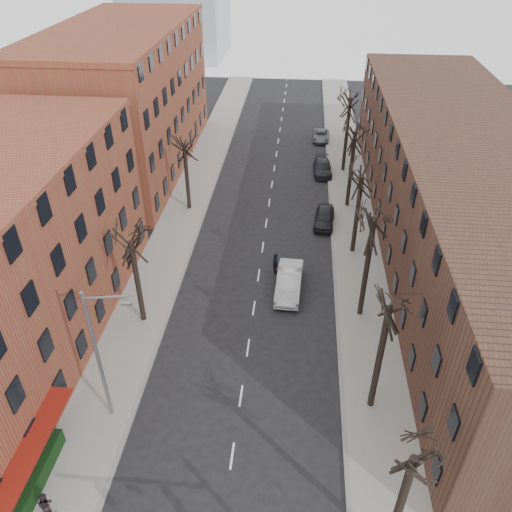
# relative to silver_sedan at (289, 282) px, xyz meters

# --- Properties ---
(sidewalk_left) EXTENTS (4.00, 90.00, 0.15)m
(sidewalk_left) POSITION_rel_silver_sedan_xyz_m (-10.45, 12.75, -0.78)
(sidewalk_left) COLOR gray
(sidewalk_left) RESTS_ON ground
(sidewalk_right) EXTENTS (4.00, 90.00, 0.15)m
(sidewalk_right) POSITION_rel_silver_sedan_xyz_m (5.55, 12.75, -0.78)
(sidewalk_right) COLOR gray
(sidewalk_right) RESTS_ON ground
(building_left_far) EXTENTS (12.00, 28.00, 14.00)m
(building_left_far) POSITION_rel_silver_sedan_xyz_m (-18.45, 21.75, 6.14)
(building_left_far) COLOR brown
(building_left_far) RESTS_ON ground
(building_right) EXTENTS (12.00, 50.00, 10.00)m
(building_right) POSITION_rel_silver_sedan_xyz_m (13.55, 7.75, 4.14)
(building_right) COLOR #472E21
(building_right) RESTS_ON ground
(awning_left) EXTENTS (1.20, 7.00, 0.15)m
(awning_left) POSITION_rel_silver_sedan_xyz_m (-11.85, -16.25, -0.86)
(awning_left) COLOR maroon
(awning_left) RESTS_ON ground
(hedge) EXTENTS (0.80, 6.00, 1.00)m
(hedge) POSITION_rel_silver_sedan_xyz_m (-11.95, -17.25, -0.21)
(hedge) COLOR black
(hedge) RESTS_ON sidewalk_left
(tree_right_b) EXTENTS (5.20, 5.20, 10.80)m
(tree_right_b) POSITION_rel_silver_sedan_xyz_m (5.15, -10.25, -0.86)
(tree_right_b) COLOR black
(tree_right_b) RESTS_ON ground
(tree_right_c) EXTENTS (5.20, 5.20, 11.60)m
(tree_right_c) POSITION_rel_silver_sedan_xyz_m (5.15, -2.25, -0.86)
(tree_right_c) COLOR black
(tree_right_c) RESTS_ON ground
(tree_right_d) EXTENTS (5.20, 5.20, 10.00)m
(tree_right_d) POSITION_rel_silver_sedan_xyz_m (5.15, 5.75, -0.86)
(tree_right_d) COLOR black
(tree_right_d) RESTS_ON ground
(tree_right_e) EXTENTS (5.20, 5.20, 10.80)m
(tree_right_e) POSITION_rel_silver_sedan_xyz_m (5.15, 13.75, -0.86)
(tree_right_e) COLOR black
(tree_right_e) RESTS_ON ground
(tree_right_f) EXTENTS (5.20, 5.20, 11.60)m
(tree_right_f) POSITION_rel_silver_sedan_xyz_m (5.15, 21.75, -0.86)
(tree_right_f) COLOR black
(tree_right_f) RESTS_ON ground
(tree_left_a) EXTENTS (5.20, 5.20, 9.50)m
(tree_left_a) POSITION_rel_silver_sedan_xyz_m (-10.05, -4.25, -0.86)
(tree_left_a) COLOR black
(tree_left_a) RESTS_ON ground
(tree_left_b) EXTENTS (5.20, 5.20, 9.50)m
(tree_left_b) POSITION_rel_silver_sedan_xyz_m (-10.05, 11.75, -0.86)
(tree_left_b) COLOR black
(tree_left_b) RESTS_ON ground
(streetlight) EXTENTS (2.45, 0.22, 9.03)m
(streetlight) POSITION_rel_silver_sedan_xyz_m (-9.48, -12.25, 4.16)
(streetlight) COLOR slate
(streetlight) RESTS_ON ground
(silver_sedan) EXTENTS (2.04, 5.28, 1.71)m
(silver_sedan) POSITION_rel_silver_sedan_xyz_m (0.00, 0.00, 0.00)
(silver_sedan) COLOR #ACAEB3
(silver_sedan) RESTS_ON ground
(parked_car_near) EXTENTS (2.10, 4.45, 1.47)m
(parked_car_near) POSITION_rel_silver_sedan_xyz_m (2.85, 10.07, -0.12)
(parked_car_near) COLOR black
(parked_car_near) RESTS_ON ground
(parked_car_mid) EXTENTS (2.11, 4.74, 1.35)m
(parked_car_mid) POSITION_rel_silver_sedan_xyz_m (2.85, 20.95, -0.18)
(parked_car_mid) COLOR black
(parked_car_mid) RESTS_ON ground
(parked_car_far) EXTENTS (2.11, 4.25, 1.16)m
(parked_car_far) POSITION_rel_silver_sedan_xyz_m (2.85, 30.56, -0.28)
(parked_car_far) COLOR slate
(parked_car_far) RESTS_ON ground
(pedestrian_b) EXTENTS (0.76, 0.60, 1.54)m
(pedestrian_b) POSITION_rel_silver_sedan_xyz_m (-10.75, -18.16, 0.06)
(pedestrian_b) COLOR black
(pedestrian_b) RESTS_ON sidewalk_left
(pedestrian_crossing) EXTENTS (0.72, 1.14, 1.81)m
(pedestrian_crossing) POSITION_rel_silver_sedan_xyz_m (-1.17, 2.23, 0.05)
(pedestrian_crossing) COLOR black
(pedestrian_crossing) RESTS_ON ground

